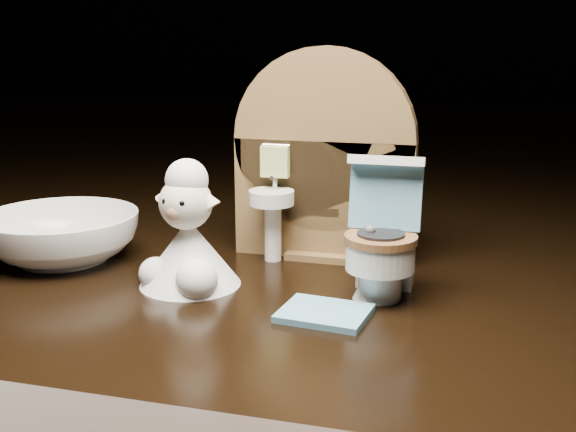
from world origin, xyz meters
name	(u,v)px	position (x,y,z in m)	size (l,w,h in m)	color
backdrop_panel	(323,168)	(0.00, 0.06, 0.07)	(0.13, 0.05, 0.15)	brown
toy_toilet	(383,245)	(0.05, 0.00, 0.03)	(0.05, 0.06, 0.09)	white
bath_mat	(325,313)	(0.03, -0.05, 0.00)	(0.05, 0.04, 0.00)	#5F9BBA
toilet_brush	(369,280)	(0.05, -0.01, 0.01)	(0.02, 0.02, 0.05)	white
plush_lamb	(188,242)	(-0.07, -0.02, 0.03)	(0.07, 0.07, 0.09)	white
ceramic_bowl	(61,237)	(-0.18, 0.01, 0.02)	(0.11, 0.11, 0.03)	white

